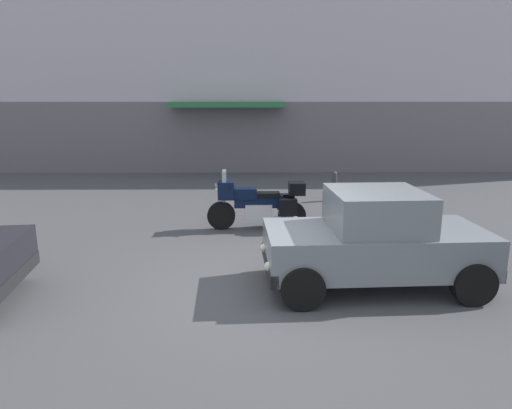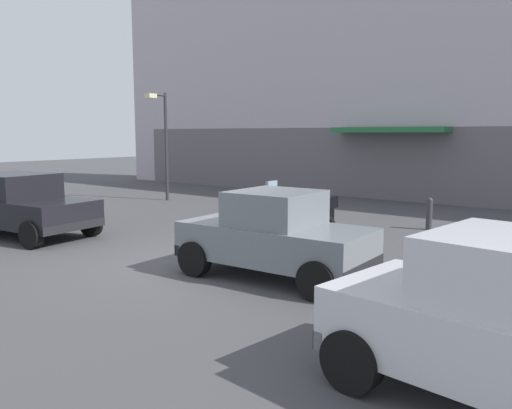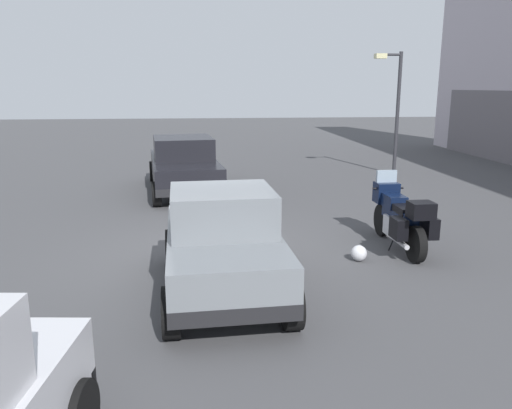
# 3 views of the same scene
# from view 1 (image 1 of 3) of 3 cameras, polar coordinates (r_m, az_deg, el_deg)

# --- Properties ---
(ground_plane) EXTENTS (80.00, 80.00, 0.00)m
(ground_plane) POSITION_cam_1_polar(r_m,az_deg,el_deg) (7.36, 0.80, -10.55)
(ground_plane) COLOR #424244
(building_facade_rear) EXTENTS (32.69, 3.40, 10.97)m
(building_facade_rear) POSITION_cam_1_polar(r_m,az_deg,el_deg) (19.89, -0.18, 20.20)
(building_facade_rear) COLOR #B2A8B2
(building_facade_rear) RESTS_ON ground
(motorcycle) EXTENTS (2.26, 0.76, 1.36)m
(motorcycle) POSITION_cam_1_polar(r_m,az_deg,el_deg) (10.50, 0.33, 0.23)
(motorcycle) COLOR black
(motorcycle) RESTS_ON ground
(helmet) EXTENTS (0.28, 0.28, 0.28)m
(helmet) POSITION_cam_1_polar(r_m,az_deg,el_deg) (9.74, 4.00, -3.74)
(helmet) COLOR silver
(helmet) RESTS_ON ground
(car_compact_side) EXTENTS (3.54, 1.85, 1.56)m
(car_compact_side) POSITION_cam_1_polar(r_m,az_deg,el_deg) (7.48, 14.43, -4.31)
(car_compact_side) COLOR slate
(car_compact_side) RESTS_ON ground
(bollard_curbside) EXTENTS (0.16, 0.16, 0.87)m
(bollard_curbside) POSITION_cam_1_polar(r_m,az_deg,el_deg) (13.69, 9.62, 2.37)
(bollard_curbside) COLOR #333338
(bollard_curbside) RESTS_ON ground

